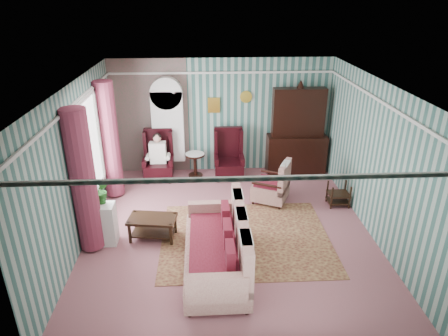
{
  "coord_description": "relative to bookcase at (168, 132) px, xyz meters",
  "views": [
    {
      "loc": [
        -0.45,
        -6.73,
        4.36
      ],
      "look_at": [
        -0.07,
        0.6,
        1.09
      ],
      "focal_mm": 32.0,
      "sensor_mm": 36.0,
      "label": 1
    }
  ],
  "objects": [
    {
      "name": "floor",
      "position": [
        1.35,
        -2.84,
        -1.12
      ],
      "size": [
        6.0,
        6.0,
        0.0
      ],
      "primitive_type": "plane",
      "color": "#8E5357",
      "rests_on": "ground"
    },
    {
      "name": "room_shell",
      "position": [
        0.73,
        -2.66,
        0.89
      ],
      "size": [
        5.53,
        6.02,
        2.91
      ],
      "color": "#335D56",
      "rests_on": "ground"
    },
    {
      "name": "bookcase",
      "position": [
        0.0,
        0.0,
        0.0
      ],
      "size": [
        0.8,
        0.28,
        2.24
      ],
      "primitive_type": "cube",
      "color": "silver",
      "rests_on": "floor"
    },
    {
      "name": "dresser_hutch",
      "position": [
        3.25,
        -0.12,
        0.06
      ],
      "size": [
        1.5,
        0.56,
        2.36
      ],
      "primitive_type": "cube",
      "color": "black",
      "rests_on": "floor"
    },
    {
      "name": "wingback_left",
      "position": [
        -0.25,
        -0.39,
        -0.5
      ],
      "size": [
        0.76,
        0.8,
        1.25
      ],
      "primitive_type": "cube",
      "color": "black",
      "rests_on": "floor"
    },
    {
      "name": "wingback_right",
      "position": [
        1.5,
        -0.39,
        -0.5
      ],
      "size": [
        0.76,
        0.8,
        1.25
      ],
      "primitive_type": "cube",
      "color": "black",
      "rests_on": "floor"
    },
    {
      "name": "seated_woman",
      "position": [
        -0.25,
        -0.39,
        -0.53
      ],
      "size": [
        0.44,
        0.4,
        1.18
      ],
      "primitive_type": null,
      "color": "white",
      "rests_on": "floor"
    },
    {
      "name": "round_side_table",
      "position": [
        0.65,
        -0.24,
        -0.82
      ],
      "size": [
        0.5,
        0.5,
        0.6
      ],
      "primitive_type": "cylinder",
      "color": "black",
      "rests_on": "floor"
    },
    {
      "name": "nest_table",
      "position": [
        3.82,
        -1.94,
        -0.85
      ],
      "size": [
        0.45,
        0.38,
        0.54
      ],
      "primitive_type": "cube",
      "color": "black",
      "rests_on": "floor"
    },
    {
      "name": "plant_stand",
      "position": [
        -1.05,
        -3.14,
        -0.72
      ],
      "size": [
        0.55,
        0.35,
        0.8
      ],
      "primitive_type": "cube",
      "color": "white",
      "rests_on": "floor"
    },
    {
      "name": "rug",
      "position": [
        1.65,
        -3.14,
        -1.11
      ],
      "size": [
        3.2,
        2.6,
        0.01
      ],
      "primitive_type": "cube",
      "color": "#4D191D",
      "rests_on": "floor"
    },
    {
      "name": "sofa",
      "position": [
        1.04,
        -4.1,
        -0.66
      ],
      "size": [
        0.99,
        2.27,
        0.92
      ],
      "primitive_type": "cube",
      "rotation": [
        0.0,
        0.0,
        1.58
      ],
      "color": "#B5AD8C",
      "rests_on": "floor"
    },
    {
      "name": "floral_armchair",
      "position": [
        2.35,
        -1.68,
        -0.58
      ],
      "size": [
        1.07,
        1.07,
        1.08
      ],
      "primitive_type": "cube",
      "rotation": [
        0.0,
        0.0,
        1.14
      ],
      "color": "#B8B38E",
      "rests_on": "floor"
    },
    {
      "name": "coffee_table",
      "position": [
        -0.12,
        -3.03,
        -0.9
      ],
      "size": [
        0.95,
        0.63,
        0.45
      ],
      "primitive_type": "cube",
      "rotation": [
        0.0,
        0.0,
        -0.14
      ],
      "color": "black",
      "rests_on": "floor"
    },
    {
      "name": "potted_plant_a",
      "position": [
        -1.15,
        -3.26,
        -0.12
      ],
      "size": [
        0.38,
        0.33,
        0.41
      ],
      "primitive_type": "imported",
      "rotation": [
        0.0,
        0.0,
        -0.05
      ],
      "color": "#204E18",
      "rests_on": "plant_stand"
    },
    {
      "name": "potted_plant_b",
      "position": [
        -0.97,
        -3.05,
        -0.07
      ],
      "size": [
        0.31,
        0.27,
        0.49
      ],
      "primitive_type": "imported",
      "rotation": [
        0.0,
        0.0,
        0.23
      ],
      "color": "#214917",
      "rests_on": "plant_stand"
    },
    {
      "name": "potted_plant_c",
      "position": [
        -1.13,
        -3.12,
        -0.11
      ],
      "size": [
        0.28,
        0.28,
        0.43
      ],
      "primitive_type": "imported",
      "rotation": [
        0.0,
        0.0,
        0.2
      ],
      "color": "#255019",
      "rests_on": "plant_stand"
    }
  ]
}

